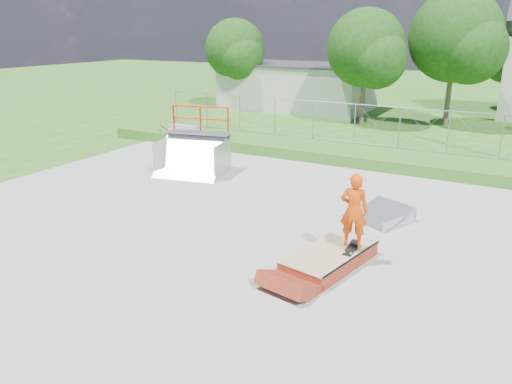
{
  "coord_description": "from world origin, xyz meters",
  "views": [
    {
      "loc": [
        6.85,
        -11.09,
        5.49
      ],
      "look_at": [
        0.41,
        0.58,
        1.1
      ],
      "focal_mm": 35.0,
      "sensor_mm": 36.0,
      "label": 1
    }
  ],
  "objects_px": {
    "flat_bank_ramp": "(381,214)",
    "grind_box": "(330,258)",
    "quarter_pipe": "(191,143)",
    "skater": "(354,213)"
  },
  "relations": [
    {
      "from": "flat_bank_ramp",
      "to": "skater",
      "type": "bearing_deg",
      "value": -62.63
    },
    {
      "from": "grind_box",
      "to": "skater",
      "type": "height_order",
      "value": "skater"
    },
    {
      "from": "grind_box",
      "to": "flat_bank_ramp",
      "type": "relative_size",
      "value": 1.82
    },
    {
      "from": "flat_bank_ramp",
      "to": "quarter_pipe",
      "type": "bearing_deg",
      "value": -165.46
    },
    {
      "from": "grind_box",
      "to": "flat_bank_ramp",
      "type": "xyz_separation_m",
      "value": [
        0.27,
        3.51,
        0.03
      ]
    },
    {
      "from": "quarter_pipe",
      "to": "flat_bank_ramp",
      "type": "distance_m",
      "value": 8.08
    },
    {
      "from": "flat_bank_ramp",
      "to": "skater",
      "type": "relative_size",
      "value": 0.85
    },
    {
      "from": "flat_bank_ramp",
      "to": "grind_box",
      "type": "bearing_deg",
      "value": -69.82
    },
    {
      "from": "skater",
      "to": "quarter_pipe",
      "type": "bearing_deg",
      "value": -40.11
    },
    {
      "from": "grind_box",
      "to": "quarter_pipe",
      "type": "relative_size",
      "value": 1.1
    }
  ]
}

